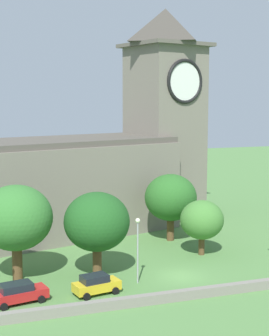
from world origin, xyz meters
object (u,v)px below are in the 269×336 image
at_px(church, 97,159).
at_px(tree_churchyard, 16,218).
at_px(tree_by_tower, 171,198).
at_px(tree_riverside_east, 97,222).
at_px(tree_riverside_west, 202,220).
at_px(car_yellow, 96,284).
at_px(streetlamp_west_mid, 138,239).
at_px(car_red, 18,293).

height_order(church, tree_churchyard, church).
bearing_deg(tree_by_tower, tree_riverside_east, -140.42).
relative_size(church, tree_riverside_east, 4.67).
height_order(church, tree_riverside_west, church).
xyz_separation_m(car_yellow, tree_riverside_east, (1.32, 4.53, 4.38)).
xyz_separation_m(tree_riverside_west, tree_churchyard, (-19.74, -1.59, 2.02)).
height_order(car_yellow, streetlamp_west_mid, streetlamp_west_mid).
bearing_deg(streetlamp_west_mid, church, 84.42).
bearing_deg(car_yellow, tree_by_tower, 47.55).
xyz_separation_m(car_red, tree_churchyard, (0.64, 5.86, 4.98)).
height_order(car_red, car_yellow, car_yellow).
distance_m(car_red, car_yellow, 6.59).
bearing_deg(church, tree_riverside_east, -105.25).
bearing_deg(church, tree_by_tower, -55.07).
bearing_deg(tree_riverside_east, tree_riverside_west, 13.83).
height_order(tree_churchyard, tree_by_tower, tree_churchyard).
relative_size(church, car_yellow, 8.86).
height_order(car_red, tree_churchyard, tree_churchyard).
height_order(car_red, streetlamp_west_mid, streetlamp_west_mid).
relative_size(car_yellow, streetlamp_west_mid, 0.70).
bearing_deg(church, car_red, -119.36).
relative_size(car_yellow, tree_riverside_west, 0.71).
distance_m(streetlamp_west_mid, tree_by_tower, 15.33).
relative_size(church, car_red, 7.70).
xyz_separation_m(church, tree_churchyard, (-12.40, -17.31, -3.06)).
bearing_deg(streetlamp_west_mid, car_red, -173.28).
relative_size(tree_riverside_west, tree_by_tower, 0.75).
bearing_deg(car_yellow, tree_churchyard, 134.69).
xyz_separation_m(church, tree_riverside_west, (7.34, -15.73, -5.08)).
bearing_deg(church, streetlamp_west_mid, -95.58).
distance_m(car_yellow, tree_riverside_east, 6.44).
height_order(tree_riverside_west, tree_riverside_east, tree_riverside_east).
xyz_separation_m(car_yellow, tree_riverside_west, (13.79, 7.60, 2.95)).
xyz_separation_m(car_yellow, tree_by_tower, (12.89, 14.10, 4.26)).
bearing_deg(tree_riverside_west, car_red, -159.93).
xyz_separation_m(car_red, car_yellow, (6.59, -0.16, 0.01)).
bearing_deg(church, tree_churchyard, -125.60).
bearing_deg(car_red, tree_by_tower, 35.58).
bearing_deg(tree_riverside_east, streetlamp_west_mid, -46.00).
bearing_deg(tree_churchyard, tree_riverside_east, -11.51).
height_order(church, streetlamp_west_mid, church).
xyz_separation_m(car_yellow, tree_churchyard, (-5.95, 6.01, 4.97)).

